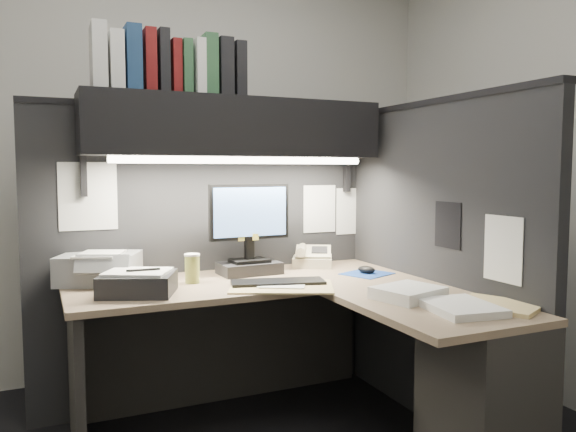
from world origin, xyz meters
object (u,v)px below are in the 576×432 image
object	(u,v)px
desk	(357,362)
overhead_shelf	(235,128)
printer	(99,268)
keyboard	(278,283)
telephone	(312,258)
coffee_cup	(192,269)
monitor	(249,238)
notebook_stack	(138,284)

from	to	relation	value
desk	overhead_shelf	xyz separation A→B (m)	(-0.30, 0.75, 1.06)
desk	printer	world-z (taller)	printer
keyboard	telephone	distance (m)	0.57
telephone	coffee_cup	xyz separation A→B (m)	(-0.75, -0.20, 0.02)
overhead_shelf	keyboard	size ratio (longest dim) A/B	3.47
monitor	coffee_cup	world-z (taller)	monitor
overhead_shelf	notebook_stack	distance (m)	0.96
desk	printer	size ratio (longest dim) A/B	4.79
desk	notebook_stack	xyz separation A→B (m)	(-0.86, 0.45, 0.33)
monitor	coffee_cup	xyz separation A→B (m)	(-0.34, -0.11, -0.12)
desk	printer	distance (m)	1.32
desk	monitor	xyz separation A→B (m)	(-0.24, 0.71, 0.48)
printer	notebook_stack	bearing A→B (deg)	-45.85
overhead_shelf	printer	world-z (taller)	overhead_shelf
coffee_cup	keyboard	bearing A→B (deg)	-30.79
monitor	keyboard	distance (m)	0.37
telephone	keyboard	bearing A→B (deg)	-105.24
desk	telephone	world-z (taller)	telephone
coffee_cup	notebook_stack	bearing A→B (deg)	-152.78
desk	coffee_cup	distance (m)	0.90
desk	overhead_shelf	world-z (taller)	overhead_shelf
telephone	overhead_shelf	bearing A→B (deg)	-146.66
overhead_shelf	notebook_stack	world-z (taller)	overhead_shelf
overhead_shelf	monitor	size ratio (longest dim) A/B	3.25
telephone	coffee_cup	distance (m)	0.78
overhead_shelf	telephone	xyz separation A→B (m)	(0.48, 0.04, -0.73)
keyboard	overhead_shelf	bearing A→B (deg)	117.33
telephone	desk	bearing A→B (deg)	-74.16
keyboard	printer	size ratio (longest dim) A/B	1.26
monitor	keyboard	bearing A→B (deg)	-88.29
desk	coffee_cup	bearing A→B (deg)	134.02
coffee_cup	notebook_stack	xyz separation A→B (m)	(-0.28, -0.15, -0.02)
desk	overhead_shelf	bearing A→B (deg)	111.79
monitor	notebook_stack	size ratio (longest dim) A/B	1.53
overhead_shelf	keyboard	distance (m)	0.85
keyboard	notebook_stack	xyz separation A→B (m)	(-0.65, 0.07, 0.04)
overhead_shelf	printer	size ratio (longest dim) A/B	4.37
notebook_stack	coffee_cup	bearing A→B (deg)	27.22
notebook_stack	monitor	bearing A→B (deg)	22.31
coffee_cup	telephone	bearing A→B (deg)	14.53
desk	keyboard	xyz separation A→B (m)	(-0.22, 0.38, 0.30)
keyboard	telephone	world-z (taller)	telephone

